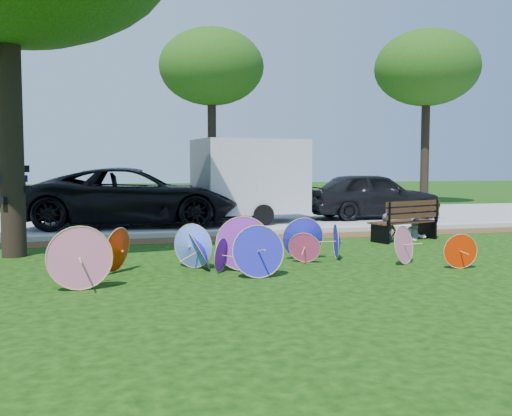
{
  "coord_description": "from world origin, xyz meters",
  "views": [
    {
      "loc": [
        -2.1,
        -8.27,
        1.71
      ],
      "look_at": [
        0.5,
        2.0,
        0.9
      ],
      "focal_mm": 40.0,
      "sensor_mm": 36.0,
      "label": 1
    }
  ],
  "objects_px": {
    "dark_pickup": "(372,195)",
    "person_right": "(416,217)",
    "park_bench": "(403,221)",
    "person_left": "(388,214)",
    "black_van": "(134,197)",
    "parasol_pile": "(228,248)",
    "cargo_trailer": "(250,176)"
  },
  "relations": [
    {
      "from": "cargo_trailer",
      "to": "park_bench",
      "type": "bearing_deg",
      "value": -70.7
    },
    {
      "from": "person_left",
      "to": "person_right",
      "type": "xyz_separation_m",
      "value": [
        0.7,
        0.0,
        -0.07
      ]
    },
    {
      "from": "black_van",
      "to": "park_bench",
      "type": "relative_size",
      "value": 3.39
    },
    {
      "from": "dark_pickup",
      "to": "person_right",
      "type": "distance_m",
      "value": 5.16
    },
    {
      "from": "park_bench",
      "to": "person_right",
      "type": "distance_m",
      "value": 0.36
    },
    {
      "from": "parasol_pile",
      "to": "person_right",
      "type": "bearing_deg",
      "value": 29.28
    },
    {
      "from": "person_left",
      "to": "person_right",
      "type": "relative_size",
      "value": 1.13
    },
    {
      "from": "park_bench",
      "to": "dark_pickup",
      "type": "bearing_deg",
      "value": 53.1
    },
    {
      "from": "parasol_pile",
      "to": "black_van",
      "type": "distance_m",
      "value": 7.41
    },
    {
      "from": "parasol_pile",
      "to": "black_van",
      "type": "height_order",
      "value": "black_van"
    },
    {
      "from": "black_van",
      "to": "park_bench",
      "type": "distance_m",
      "value": 7.38
    },
    {
      "from": "dark_pickup",
      "to": "park_bench",
      "type": "relative_size",
      "value": 2.51
    },
    {
      "from": "cargo_trailer",
      "to": "person_left",
      "type": "distance_m",
      "value": 5.14
    },
    {
      "from": "cargo_trailer",
      "to": "black_van",
      "type": "bearing_deg",
      "value": 174.09
    },
    {
      "from": "black_van",
      "to": "person_left",
      "type": "bearing_deg",
      "value": -124.38
    },
    {
      "from": "person_right",
      "to": "black_van",
      "type": "bearing_deg",
      "value": 148.22
    },
    {
      "from": "black_van",
      "to": "park_bench",
      "type": "xyz_separation_m",
      "value": [
        5.78,
        -4.58,
        -0.36
      ]
    },
    {
      "from": "cargo_trailer",
      "to": "person_left",
      "type": "relative_size",
      "value": 2.59
    },
    {
      "from": "person_left",
      "to": "parasol_pile",
      "type": "bearing_deg",
      "value": -141.57
    },
    {
      "from": "black_van",
      "to": "person_right",
      "type": "relative_size",
      "value": 5.58
    },
    {
      "from": "park_bench",
      "to": "person_left",
      "type": "bearing_deg",
      "value": 153.11
    },
    {
      "from": "parasol_pile",
      "to": "person_right",
      "type": "xyz_separation_m",
      "value": [
        4.93,
        2.76,
        0.14
      ]
    },
    {
      "from": "parasol_pile",
      "to": "dark_pickup",
      "type": "distance_m",
      "value": 9.94
    },
    {
      "from": "black_van",
      "to": "park_bench",
      "type": "height_order",
      "value": "black_van"
    },
    {
      "from": "cargo_trailer",
      "to": "person_left",
      "type": "height_order",
      "value": "cargo_trailer"
    },
    {
      "from": "park_bench",
      "to": "person_left",
      "type": "distance_m",
      "value": 0.38
    },
    {
      "from": "black_van",
      "to": "dark_pickup",
      "type": "relative_size",
      "value": 1.35
    },
    {
      "from": "park_bench",
      "to": "person_right",
      "type": "height_order",
      "value": "person_right"
    },
    {
      "from": "person_left",
      "to": "person_right",
      "type": "height_order",
      "value": "person_left"
    },
    {
      "from": "person_right",
      "to": "park_bench",
      "type": "bearing_deg",
      "value": -167.15
    },
    {
      "from": "person_right",
      "to": "person_left",
      "type": "bearing_deg",
      "value": -175.28
    },
    {
      "from": "dark_pickup",
      "to": "person_left",
      "type": "bearing_deg",
      "value": 156.09
    }
  ]
}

